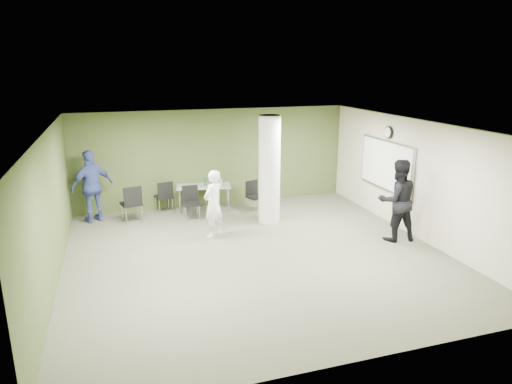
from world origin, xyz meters
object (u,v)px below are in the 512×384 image
object	(u,v)px
man_blue	(92,186)
woman_white	(213,204)
folding_table	(204,187)
chair_back_left	(132,201)
man_black	(397,200)

from	to	relation	value
man_blue	woman_white	bearing A→B (deg)	118.15
man_blue	folding_table	bearing A→B (deg)	156.31
chair_back_left	woman_white	xyz separation A→B (m)	(1.81, -1.63, 0.24)
folding_table	man_blue	xyz separation A→B (m)	(-2.97, -0.10, 0.29)
man_blue	chair_back_left	bearing A→B (deg)	131.83
folding_table	man_blue	bearing A→B (deg)	-168.36
man_black	folding_table	bearing A→B (deg)	-36.82
chair_back_left	man_black	distance (m)	6.65
chair_back_left	man_black	bearing A→B (deg)	138.67
chair_back_left	woman_white	world-z (taller)	woman_white
man_black	woman_white	bearing A→B (deg)	-13.85
folding_table	man_black	xyz separation A→B (m)	(3.83, -3.64, 0.30)
folding_table	woman_white	world-z (taller)	woman_white
folding_table	woman_white	size ratio (longest dim) A/B	0.98
chair_back_left	man_blue	xyz separation A→B (m)	(-0.96, 0.40, 0.38)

